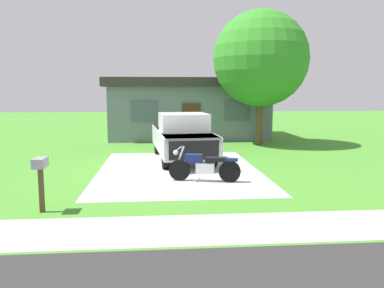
% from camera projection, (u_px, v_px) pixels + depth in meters
% --- Properties ---
extents(ground_plane, '(80.00, 80.00, 0.00)m').
position_uv_depth(ground_plane, '(179.00, 170.00, 13.84)').
color(ground_plane, '#468B2C').
extents(driveway_pad, '(5.57, 7.86, 0.01)m').
position_uv_depth(driveway_pad, '(179.00, 170.00, 13.84)').
color(driveway_pad, '#A9A9A9').
rests_on(driveway_pad, ground).
extents(sidewalk_strip, '(36.00, 1.80, 0.01)m').
position_uv_depth(sidewalk_strip, '(194.00, 229.00, 7.91)').
color(sidewalk_strip, '#B1B1AC').
rests_on(sidewalk_strip, ground).
extents(motorcycle, '(2.17, 0.87, 1.09)m').
position_uv_depth(motorcycle, '(204.00, 166.00, 12.02)').
color(motorcycle, black).
rests_on(motorcycle, ground).
extents(pickup_truck, '(2.46, 5.77, 1.90)m').
position_uv_depth(pickup_truck, '(182.00, 136.00, 15.88)').
color(pickup_truck, black).
rests_on(pickup_truck, ground).
extents(mailbox, '(0.26, 0.48, 1.26)m').
position_uv_depth(mailbox, '(40.00, 170.00, 8.88)').
color(mailbox, '#4C3823').
rests_on(mailbox, ground).
extents(shade_tree, '(4.86, 4.86, 6.83)m').
position_uv_depth(shade_tree, '(261.00, 59.00, 19.92)').
color(shade_tree, brown).
rests_on(shade_tree, ground).
extents(neighbor_house, '(9.60, 5.60, 3.50)m').
position_uv_depth(neighbor_house, '(188.00, 107.00, 23.64)').
color(neighbor_house, slate).
rests_on(neighbor_house, ground).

